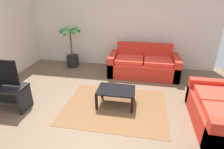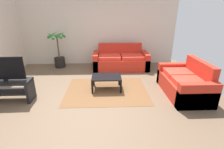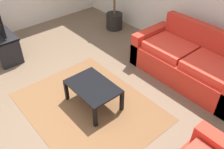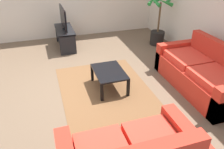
% 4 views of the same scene
% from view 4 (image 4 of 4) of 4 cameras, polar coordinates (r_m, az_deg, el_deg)
% --- Properties ---
extents(ground_plane, '(6.60, 6.60, 0.00)m').
position_cam_4_polar(ground_plane, '(4.61, -8.39, -2.82)').
color(ground_plane, brown).
extents(wall_back, '(6.00, 0.06, 2.70)m').
position_cam_4_polar(wall_back, '(5.35, 25.05, 15.17)').
color(wall_back, beige).
rests_on(wall_back, ground).
extents(couch_main, '(2.01, 0.90, 0.90)m').
position_cam_4_polar(couch_main, '(4.69, 21.88, 0.06)').
color(couch_main, red).
rests_on(couch_main, ground).
extents(tv_stand, '(1.10, 0.45, 0.53)m').
position_cam_4_polar(tv_stand, '(6.36, -11.84, 9.70)').
color(tv_stand, black).
rests_on(tv_stand, ground).
extents(tv, '(0.95, 0.10, 0.57)m').
position_cam_4_polar(tv, '(6.22, -12.28, 13.92)').
color(tv, black).
rests_on(tv, tv_stand).
extents(coffee_table, '(0.80, 0.56, 0.38)m').
position_cam_4_polar(coffee_table, '(4.33, -0.74, 0.29)').
color(coffee_table, black).
rests_on(coffee_table, ground).
extents(area_rug, '(2.20, 1.70, 0.01)m').
position_cam_4_polar(area_rug, '(4.47, -1.94, -3.49)').
color(area_rug, brown).
rests_on(area_rug, ground).
extents(potted_palm, '(0.67, 0.70, 1.36)m').
position_cam_4_polar(potted_palm, '(6.52, 11.63, 11.54)').
color(potted_palm, black).
rests_on(potted_palm, ground).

